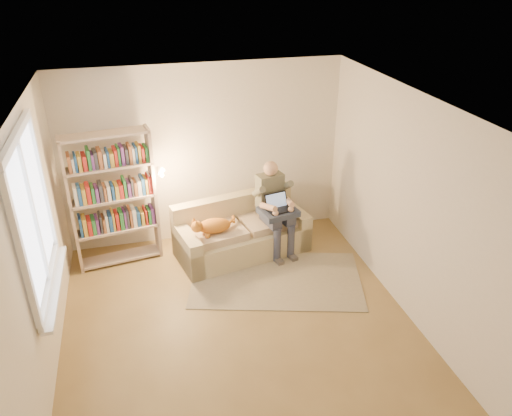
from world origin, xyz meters
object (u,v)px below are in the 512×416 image
object	(u,v)px
person	(274,203)
cat	(214,225)
sofa	(241,234)
bookshelf	(113,193)
laptop	(276,206)

from	to	relation	value
person	cat	world-z (taller)	person
sofa	bookshelf	world-z (taller)	bookshelf
sofa	laptop	xyz separation A→B (m)	(0.46, -0.17, 0.48)
sofa	cat	distance (m)	0.56
person	laptop	world-z (taller)	person
cat	laptop	xyz separation A→B (m)	(0.87, 0.04, 0.16)
cat	laptop	distance (m)	0.89
person	bookshelf	size ratio (longest dim) A/B	0.71
laptop	bookshelf	world-z (taller)	bookshelf
cat	bookshelf	distance (m)	1.41
person	bookshelf	xyz separation A→B (m)	(-2.16, 0.25, 0.30)
sofa	laptop	bearing A→B (deg)	-32.04
person	cat	size ratio (longest dim) A/B	2.02
cat	bookshelf	size ratio (longest dim) A/B	0.35
sofa	laptop	distance (m)	0.69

